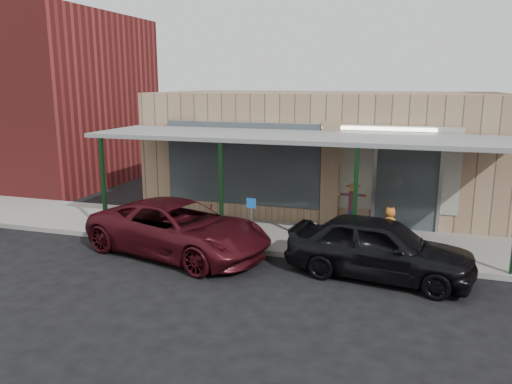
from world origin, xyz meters
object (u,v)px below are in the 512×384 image
(barrel_pumpkin, at_px, (382,235))
(parked_sedan, at_px, (379,247))
(barrel_scarecrow, at_px, (352,215))
(car_maroon, at_px, (179,228))
(handicap_sign, at_px, (251,215))

(barrel_pumpkin, height_order, parked_sedan, parked_sedan)
(barrel_scarecrow, distance_m, car_maroon, 5.17)
(barrel_scarecrow, bearing_deg, handicap_sign, -129.68)
(handicap_sign, bearing_deg, parked_sedan, -11.71)
(barrel_scarecrow, bearing_deg, car_maroon, -133.53)
(parked_sedan, relative_size, car_maroon, 0.88)
(barrel_scarecrow, height_order, barrel_pumpkin, barrel_scarecrow)
(barrel_pumpkin, height_order, car_maroon, car_maroon)
(handicap_sign, bearing_deg, car_maroon, -147.57)
(barrel_scarecrow, relative_size, parked_sedan, 0.34)
(parked_sedan, bearing_deg, barrel_pumpkin, 9.76)
(barrel_scarecrow, bearing_deg, barrel_pumpkin, -26.32)
(parked_sedan, height_order, car_maroon, parked_sedan)
(parked_sedan, xyz_separation_m, car_maroon, (-5.25, 0.07, -0.03))
(handicap_sign, distance_m, car_maroon, 2.00)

